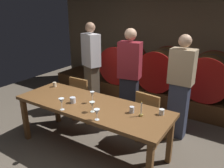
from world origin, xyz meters
TOP-DOWN VIEW (x-y plane):
  - ground_plane at (0.00, 0.00)m, footprint 8.03×8.03m
  - back_wall at (0.00, 3.14)m, footprint 6.17×0.24m
  - barrel_shelf at (0.00, 2.59)m, footprint 5.56×0.90m
  - wine_barrel_left at (-0.97, 2.59)m, footprint 0.88×0.85m
  - wine_barrel_center at (-0.00, 2.59)m, footprint 0.88×0.85m
  - wine_barrel_right at (0.98, 2.59)m, footprint 0.88×0.85m
  - dining_table at (-0.21, 0.33)m, footprint 2.35×0.82m
  - chair_left at (-0.93, 0.99)m, footprint 0.41×0.41m
  - chair_right at (0.45, 0.98)m, footprint 0.45×0.45m
  - guest_left at (-1.13, 1.55)m, footprint 0.44×0.36m
  - guest_center at (-0.12, 1.33)m, footprint 0.42×0.31m
  - guest_right at (0.75, 1.43)m, footprint 0.38×0.24m
  - candle_center at (0.57, 0.39)m, footprint 0.05×0.05m
  - wine_glass_far_left at (-0.42, -0.03)m, footprint 0.08×0.08m
  - wine_glass_center_left at (-0.22, 0.38)m, footprint 0.06×0.06m
  - wine_glass_center_right at (-0.04, 0.15)m, footprint 0.08×0.08m
  - wine_glass_far_right at (0.15, -0.00)m, footprint 0.08×0.08m
  - cup_far_left at (-1.19, 0.56)m, footprint 0.06×0.06m
  - cup_center_left at (-0.45, 0.22)m, footprint 0.08×0.08m
  - cup_center_right at (0.42, 0.41)m, footprint 0.06×0.06m
  - cup_far_right at (0.77, 0.57)m, footprint 0.07×0.07m

SIDE VIEW (x-z plane):
  - ground_plane at x=0.00m, z-range 0.00..0.00m
  - barrel_shelf at x=0.00m, z-range 0.00..0.37m
  - chair_left at x=-0.93m, z-range 0.05..0.93m
  - chair_right at x=0.45m, z-range 0.05..0.93m
  - dining_table at x=-0.21m, z-range 0.31..1.08m
  - wine_barrel_left at x=-0.97m, z-range 0.37..1.24m
  - wine_barrel_center at x=0.00m, z-range 0.37..1.24m
  - wine_barrel_right at x=0.98m, z-range 0.37..1.24m
  - cup_far_right at x=0.77m, z-range 0.77..0.85m
  - cup_far_left at x=-1.19m, z-range 0.77..0.86m
  - cup_center_left at x=-0.45m, z-range 0.77..0.86m
  - cup_center_right at x=0.42m, z-range 0.77..0.86m
  - candle_center at x=0.57m, z-range 0.72..0.94m
  - wine_glass_far_right at x=0.15m, z-range 0.80..0.95m
  - wine_glass_center_right at x=-0.04m, z-range 0.80..0.95m
  - guest_right at x=0.75m, z-range 0.02..1.74m
  - wine_glass_center_left at x=-0.22m, z-range 0.81..0.98m
  - wine_glass_far_left at x=-0.42m, z-range 0.81..0.98m
  - guest_center at x=-0.12m, z-range 0.03..1.80m
  - guest_left at x=-1.13m, z-range 0.03..1.84m
  - back_wall at x=0.00m, z-range 0.00..2.70m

